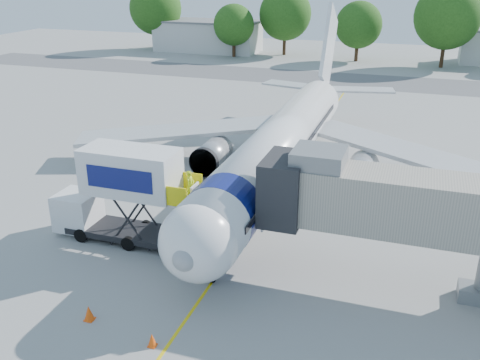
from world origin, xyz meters
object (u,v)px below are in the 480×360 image
(catering_hiloader, at_px, (122,195))
(ground_tug, at_px, (114,353))
(jet_bridge, at_px, (392,203))
(aircraft, at_px, (283,143))

(catering_hiloader, bearing_deg, ground_tug, -62.26)
(catering_hiloader, xyz_separation_m, ground_tug, (4.93, -9.37, -2.04))
(jet_bridge, relative_size, ground_tug, 3.62)
(jet_bridge, xyz_separation_m, ground_tug, (-9.34, -9.37, -3.62))
(jet_bridge, distance_m, ground_tug, 13.72)
(aircraft, bearing_deg, jet_bridge, -54.30)
(catering_hiloader, bearing_deg, aircraft, 60.58)
(catering_hiloader, height_order, ground_tug, catering_hiloader)
(jet_bridge, relative_size, catering_hiloader, 1.64)
(catering_hiloader, relative_size, ground_tug, 2.21)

